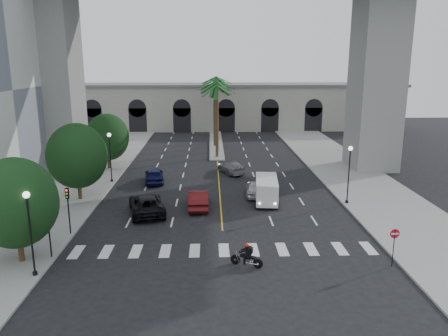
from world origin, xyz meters
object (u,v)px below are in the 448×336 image
(car_a, at_px, (255,188))
(car_b, at_px, (198,199))
(motorcycle_rider, at_px, (248,256))
(pedestrian_a, at_px, (47,213))
(car_c, at_px, (147,204))
(lamp_post_left_near, at_px, (30,227))
(car_d, at_px, (231,167))
(lamp_post_left_far, at_px, (110,153))
(car_e, at_px, (154,175))
(lamp_post_right, at_px, (349,170))
(cargo_van, at_px, (267,189))
(pedestrian_b, at_px, (22,194))
(do_not_enter_sign, at_px, (394,239))
(traffic_signal_near, at_px, (48,223))
(traffic_signal_far, at_px, (68,203))

(car_a, xyz_separation_m, car_b, (-5.36, -3.38, 0.06))
(motorcycle_rider, height_order, pedestrian_a, pedestrian_a)
(car_b, xyz_separation_m, car_c, (-4.35, -1.35, 0.00))
(lamp_post_left_near, xyz_separation_m, car_d, (12.90, 24.69, -2.53))
(lamp_post_left_far, height_order, car_e, lamp_post_left_far)
(lamp_post_right, distance_m, car_c, 17.98)
(car_c, xyz_separation_m, car_d, (7.82, 13.52, -0.12))
(lamp_post_right, height_order, cargo_van, lamp_post_right)
(pedestrian_b, distance_m, do_not_enter_sign, 30.87)
(lamp_post_right, relative_size, traffic_signal_near, 1.47)
(car_a, distance_m, pedestrian_a, 18.59)
(traffic_signal_near, xyz_separation_m, car_d, (12.80, 22.19, -1.82))
(do_not_enter_sign, bearing_deg, pedestrian_b, 152.89)
(traffic_signal_near, xyz_separation_m, traffic_signal_far, (0.00, 4.00, 0.00))
(lamp_post_left_near, distance_m, do_not_enter_sign, 21.96)
(lamp_post_right, xyz_separation_m, cargo_van, (-7.19, 0.87, -2.00))
(car_a, bearing_deg, car_b, 36.00)
(lamp_post_left_far, xyz_separation_m, car_c, (5.08, -9.83, -2.41))
(car_a, xyz_separation_m, cargo_van, (0.82, -2.04, 0.48))
(car_b, xyz_separation_m, pedestrian_b, (-15.65, 0.93, 0.32))
(pedestrian_a, bearing_deg, car_c, 16.52)
(car_d, bearing_deg, lamp_post_left_far, -4.99)
(traffic_signal_near, bearing_deg, lamp_post_left_near, -92.29)
(traffic_signal_near, xyz_separation_m, pedestrian_a, (-2.49, 6.31, -1.55))
(lamp_post_right, xyz_separation_m, do_not_enter_sign, (-0.90, -12.25, -1.41))
(lamp_post_left_near, height_order, do_not_enter_sign, lamp_post_left_near)
(car_c, height_order, pedestrian_b, pedestrian_b)
(traffic_signal_near, height_order, traffic_signal_far, same)
(car_e, distance_m, cargo_van, 13.15)
(motorcycle_rider, bearing_deg, cargo_van, 102.44)
(car_d, xyz_separation_m, do_not_enter_sign, (9.00, -23.94, 1.12))
(traffic_signal_far, distance_m, pedestrian_a, 3.74)
(lamp_post_left_far, distance_m, car_d, 13.65)
(motorcycle_rider, relative_size, do_not_enter_sign, 0.80)
(lamp_post_right, xyz_separation_m, motorcycle_rider, (-9.99, -11.97, -2.52))
(lamp_post_left_near, bearing_deg, lamp_post_left_far, 90.00)
(lamp_post_left_near, distance_m, car_a, 21.86)
(traffic_signal_near, xyz_separation_m, motorcycle_rider, (12.71, -1.47, -1.81))
(traffic_signal_far, distance_m, car_e, 15.17)
(lamp_post_right, height_order, car_e, lamp_post_right)
(cargo_van, height_order, pedestrian_b, cargo_van)
(lamp_post_right, distance_m, pedestrian_a, 25.64)
(car_c, relative_size, pedestrian_a, 3.63)
(traffic_signal_near, xyz_separation_m, pedestrian_b, (-6.32, 10.96, -1.38))
(car_e, bearing_deg, do_not_enter_sign, 123.31)
(pedestrian_a, xyz_separation_m, do_not_enter_sign, (24.29, -8.06, 0.86))
(car_a, height_order, pedestrian_b, pedestrian_b)
(car_a, bearing_deg, motorcycle_rider, 86.18)
(traffic_signal_far, height_order, car_e, traffic_signal_far)
(cargo_van, bearing_deg, car_c, -160.08)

